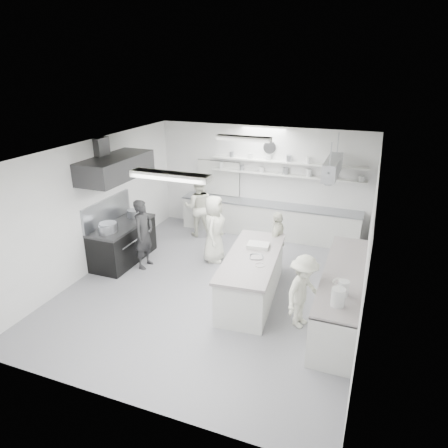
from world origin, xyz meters
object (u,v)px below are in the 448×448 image
(back_counter, at_px, (268,220))
(cook_stove, at_px, (144,234))
(prep_island, at_px, (252,278))
(stove, at_px, (123,243))
(cook_back, at_px, (199,207))
(right_counter, at_px, (341,295))

(back_counter, xyz_separation_m, cook_stove, (-2.23, -2.89, 0.37))
(back_counter, relative_size, prep_island, 2.03)
(stove, xyz_separation_m, cook_back, (1.09, 2.12, 0.39))
(prep_island, xyz_separation_m, cook_stove, (-2.79, 0.44, 0.38))
(cook_back, bearing_deg, cook_stove, 60.15)
(prep_island, bearing_deg, stove, 166.30)
(stove, xyz_separation_m, right_counter, (5.25, -0.60, 0.02))
(cook_stove, bearing_deg, prep_island, -97.29)
(right_counter, height_order, prep_island, right_counter)
(back_counter, xyz_separation_m, right_counter, (2.35, -3.40, 0.01))
(back_counter, distance_m, cook_back, 1.98)
(back_counter, relative_size, right_counter, 1.52)
(cook_stove, height_order, cook_back, cook_back)
(right_counter, relative_size, cook_stove, 1.98)
(right_counter, distance_m, cook_back, 4.99)
(prep_island, bearing_deg, back_counter, 94.36)
(prep_island, relative_size, cook_stove, 1.48)
(stove, height_order, cook_stove, cook_stove)
(stove, height_order, prep_island, prep_island)
(stove, distance_m, cook_stove, 0.77)
(stove, bearing_deg, back_counter, 43.99)
(right_counter, xyz_separation_m, prep_island, (-1.80, 0.08, -0.02))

